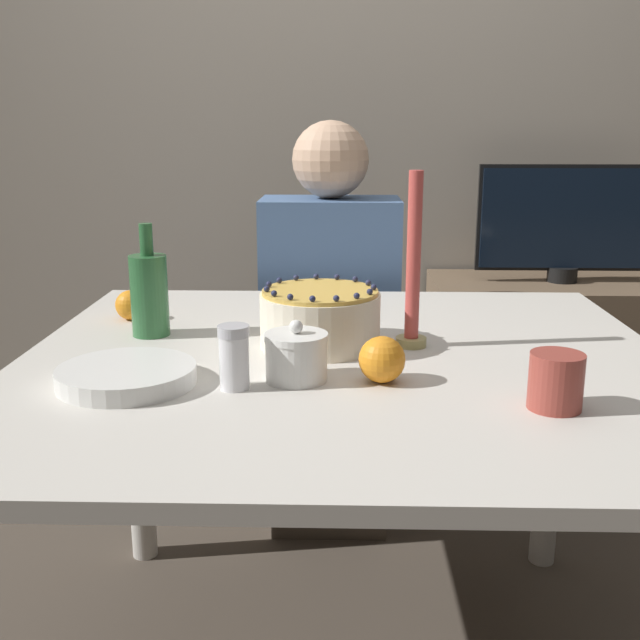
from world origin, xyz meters
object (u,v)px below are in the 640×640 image
Objects in this scene: sugar_shaker at (234,357)px; person_man_blue_shirt at (330,353)px; sugar_bowl at (296,356)px; cake at (320,318)px; candle at (413,274)px; bottle at (149,293)px; tv_monitor at (566,221)px.

sugar_shaker is 0.09× the size of person_man_blue_shirt.
sugar_shaker is 1.02m from person_man_blue_shirt.
sugar_bowl is 0.11m from sugar_shaker.
candle is at bearing 1.24° from cake.
bottle is (-0.36, 0.07, 0.03)m from cake.
tv_monitor reaches higher than cake.
candle is at bearing -7.14° from bottle.
sugar_bowl is 0.09× the size of person_man_blue_shirt.
person_man_blue_shirt is 0.93m from tv_monitor.
person_man_blue_shirt reaches higher than bottle.
candle reaches higher than sugar_bowl.
sugar_bowl is 1.53m from tv_monitor.
candle is 0.29× the size of person_man_blue_shirt.
sugar_shaker reaches higher than sugar_bowl.
candle is at bearing 103.65° from person_man_blue_shirt.
candle is at bearing 39.12° from sugar_shaker.
person_man_blue_shirt is at bearing -155.57° from tv_monitor.
tv_monitor is (0.61, 1.07, -0.02)m from candle.
person_man_blue_shirt reaches higher than sugar_shaker.
person_man_blue_shirt is (0.37, 0.64, -0.32)m from bottle.
bottle is at bearing 138.93° from sugar_bowl.
sugar_bowl is at bearing 24.39° from sugar_shaker.
tv_monitor is at bearing 54.99° from sugar_shaker.
cake reaches higher than sugar_shaker.
cake is at bearing 89.17° from person_man_blue_shirt.
candle is 0.59× the size of tv_monitor.
candle is 1.23m from tv_monitor.
sugar_bowl is 0.32m from candle.
cake is 0.29m from sugar_shaker.
tv_monitor is at bearing 53.49° from cake.
person_man_blue_shirt is at bearing 81.40° from sugar_shaker.
cake is at bearing -11.32° from bottle.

